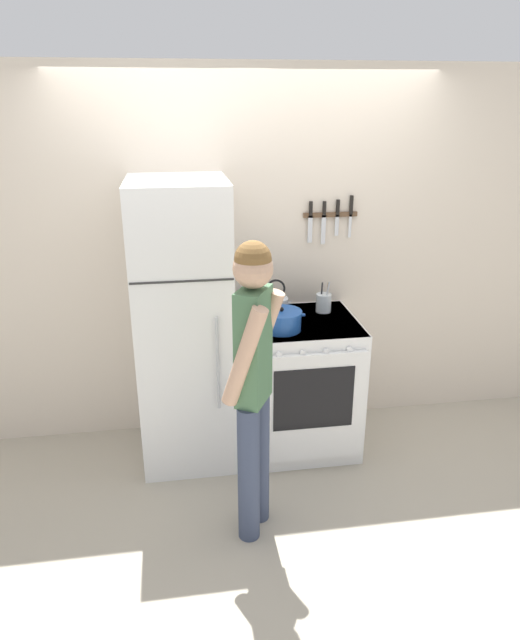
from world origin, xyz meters
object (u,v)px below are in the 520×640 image
Objects in this scene: refrigerator at (184,327)px; stove_range at (301,383)px; dutch_oven_pot at (281,320)px; tea_kettle at (276,304)px; utensil_jar at (324,302)px; person at (253,377)px.

refrigerator is 0.91m from stove_range.
dutch_oven_pot is 1.21× the size of tea_kettle.
tea_kettle reaches higher than utensil_jar.
person reaches higher than utensil_jar.
tea_kettle is at bearing -178.86° from utensil_jar.
dutch_oven_pot is (-0.17, -0.11, 0.53)m from stove_range.
utensil_jar is 1.16m from person.
person is (-0.45, -0.80, 0.49)m from stove_range.
refrigerator is 0.90m from person.
tea_kettle is (-0.15, 0.17, 0.54)m from stove_range.
stove_range is at bearing -47.14° from tea_kettle.
refrigerator is 0.98m from utensil_jar.
person reaches higher than tea_kettle.
dutch_oven_pot is (0.62, -0.14, 0.06)m from refrigerator.
utensil_jar is at bearing 42.92° from stove_range.
refrigerator is 1.11× the size of person.
dutch_oven_pot is 1.37× the size of utensil_jar.
tea_kettle is at bearing 11.89° from refrigerator.
stove_range is 4.21× the size of utensil_jar.
dutch_oven_pot is at bearing -141.10° from utensil_jar.
person is at bearing -119.23° from stove_range.
utensil_jar is (0.97, 0.14, 0.06)m from refrigerator.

